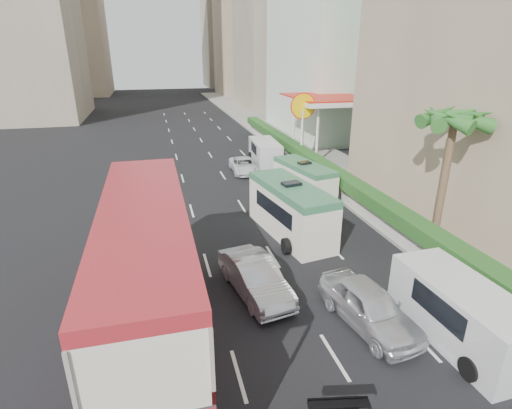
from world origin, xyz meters
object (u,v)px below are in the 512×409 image
object	(u,v)px
car_silver_lane_a	(255,293)
panel_van_near	(461,313)
van_asset	(244,172)
double_decker_bus	(150,281)
palm_tree	(443,184)
minibus_near	(291,210)
shell_station	(325,127)
car_silver_lane_b	(367,324)
panel_van_far	(265,152)
minibus_far	(304,181)

from	to	relation	value
car_silver_lane_a	panel_van_near	distance (m)	7.59
van_asset	double_decker_bus	bearing A→B (deg)	-109.71
car_silver_lane_a	palm_tree	bearing A→B (deg)	-0.13
minibus_near	shell_station	xyz separation A→B (m)	(8.75, 15.72, 1.35)
minibus_near	panel_van_near	xyz separation A→B (m)	(2.83, -9.48, -0.35)
car_silver_lane_b	panel_van_far	distance (m)	22.51
double_decker_bus	car_silver_lane_b	world-z (taller)	double_decker_bus
car_silver_lane_b	minibus_far	xyz separation A→B (m)	(2.53, 13.29, 1.18)
panel_van_near	palm_tree	size ratio (longest dim) A/B	0.81
minibus_near	panel_van_near	distance (m)	9.90
palm_tree	shell_station	bearing A→B (deg)	83.40
minibus_far	car_silver_lane_b	bearing A→B (deg)	-112.25
palm_tree	shell_station	world-z (taller)	palm_tree
minibus_far	panel_van_far	distance (m)	9.08
palm_tree	shell_station	xyz separation A→B (m)	(2.20, 19.00, -0.63)
car_silver_lane_a	panel_van_near	xyz separation A→B (m)	(6.08, -4.43, 1.04)
shell_station	panel_van_far	bearing A→B (deg)	-167.41
minibus_near	palm_tree	xyz separation A→B (m)	(6.55, -3.28, 1.98)
panel_van_far	double_decker_bus	bearing A→B (deg)	-111.23
car_silver_lane_b	minibus_far	world-z (taller)	minibus_far
van_asset	shell_station	bearing A→B (deg)	23.82
car_silver_lane_b	van_asset	xyz separation A→B (m)	(-0.04, 20.17, 0.00)
panel_van_far	shell_station	xyz separation A→B (m)	(6.14, 1.37, 1.75)
van_asset	palm_tree	world-z (taller)	palm_tree
panel_van_near	shell_station	xyz separation A→B (m)	(5.92, 25.20, 1.71)
car_silver_lane_a	panel_van_far	xyz separation A→B (m)	(5.86, 19.40, 1.00)
car_silver_lane_b	minibus_near	size ratio (longest dim) A/B	0.72
car_silver_lane_b	minibus_near	xyz separation A→B (m)	(-0.23, 8.02, 1.40)
car_silver_lane_b	double_decker_bus	bearing A→B (deg)	165.05
van_asset	panel_van_near	xyz separation A→B (m)	(2.64, -21.64, 1.04)
car_silver_lane_b	shell_station	xyz separation A→B (m)	(8.52, 23.73, 2.75)
van_asset	minibus_near	bearing A→B (deg)	-89.66
van_asset	shell_station	distance (m)	9.67
double_decker_bus	car_silver_lane_a	bearing A→B (deg)	29.12
panel_van_far	palm_tree	distance (m)	18.22
car_silver_lane_b	panel_van_near	xyz separation A→B (m)	(2.60, -1.47, 1.04)
car_silver_lane_a	minibus_far	size ratio (longest dim) A/B	0.86
car_silver_lane_a	panel_van_near	bearing A→B (deg)	-46.43
minibus_near	shell_station	world-z (taller)	shell_station
minibus_far	panel_van_far	bearing A→B (deg)	79.48
van_asset	palm_tree	size ratio (longest dim) A/B	0.66
van_asset	car_silver_lane_b	bearing A→B (deg)	-88.64
van_asset	shell_station	size ratio (longest dim) A/B	0.52
minibus_near	shell_station	size ratio (longest dim) A/B	0.79
car_silver_lane_b	shell_station	size ratio (longest dim) A/B	0.56
car_silver_lane_a	palm_tree	distance (m)	10.52
car_silver_lane_a	minibus_near	distance (m)	6.17
double_decker_bus	shell_station	bearing A→B (deg)	55.18
double_decker_bus	van_asset	xyz separation A→B (m)	(7.44, 19.44, -2.53)
shell_station	van_asset	bearing A→B (deg)	-157.41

